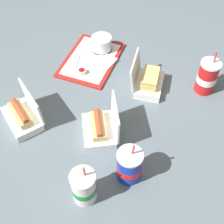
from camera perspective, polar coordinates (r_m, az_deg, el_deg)
ground_plane at (r=1.44m, az=-0.95°, el=-0.56°), size 3.20×3.20×0.00m
food_tray at (r=1.69m, az=-3.84°, el=9.51°), size 0.39×0.29×0.01m
cake_container at (r=1.73m, az=-1.92°, el=12.39°), size 0.11×0.11×0.08m
ketchup_cup at (r=1.60m, az=-5.53°, el=7.38°), size 0.04×0.04×0.02m
napkin_stack at (r=1.67m, az=-1.32°, el=9.38°), size 0.11×0.11×0.00m
plastic_fork at (r=1.68m, az=-6.44°, el=9.17°), size 0.11×0.04×0.00m
clamshell_hotdog_right at (r=1.44m, az=-15.98°, el=-0.62°), size 0.22×0.24×0.16m
clamshell_sandwich_corner at (r=1.53m, az=6.61°, el=5.63°), size 0.21×0.18×0.16m
clamshell_hotdog_front at (r=1.34m, az=-2.08°, el=-2.91°), size 0.23×0.22×0.17m
soda_cup_front at (r=1.55m, az=16.99°, el=6.15°), size 0.10×0.10×0.23m
soda_cup_corner at (r=1.20m, az=3.17°, el=-9.78°), size 0.10×0.10×0.22m
soda_cup_back at (r=1.16m, az=-5.17°, el=-13.51°), size 0.09×0.09×0.22m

